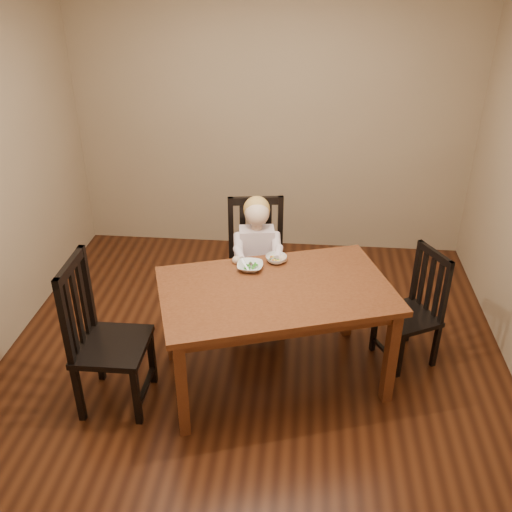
# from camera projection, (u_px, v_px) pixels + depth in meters

# --- Properties ---
(room) EXTENTS (4.01, 4.01, 2.71)m
(room) POSITION_uv_depth(u_px,v_px,m) (253.00, 203.00, 3.91)
(room) COLOR #421E0E
(room) RESTS_ON ground
(dining_table) EXTENTS (1.83, 1.42, 0.80)m
(dining_table) POSITION_uv_depth(u_px,v_px,m) (276.00, 299.00, 4.02)
(dining_table) COLOR #492411
(dining_table) RESTS_ON room
(chair_child) EXTENTS (0.54, 0.52, 1.11)m
(chair_child) POSITION_uv_depth(u_px,v_px,m) (257.00, 267.00, 4.77)
(chair_child) COLOR black
(chair_child) RESTS_ON room
(chair_left) EXTENTS (0.47, 0.50, 1.14)m
(chair_left) POSITION_uv_depth(u_px,v_px,m) (103.00, 338.00, 3.89)
(chair_left) COLOR black
(chair_left) RESTS_ON room
(chair_right) EXTENTS (0.53, 0.54, 0.93)m
(chair_right) POSITION_uv_depth(u_px,v_px,m) (414.00, 310.00, 4.37)
(chair_right) COLOR black
(chair_right) RESTS_ON room
(toddler) EXTENTS (0.43, 0.51, 0.64)m
(toddler) POSITION_uv_depth(u_px,v_px,m) (257.00, 253.00, 4.64)
(toddler) COLOR beige
(toddler) RESTS_ON chair_child
(bowl_peas) EXTENTS (0.20, 0.20, 0.05)m
(bowl_peas) POSITION_uv_depth(u_px,v_px,m) (250.00, 266.00, 4.19)
(bowl_peas) COLOR silver
(bowl_peas) RESTS_ON dining_table
(bowl_veg) EXTENTS (0.19, 0.19, 0.05)m
(bowl_veg) POSITION_uv_depth(u_px,v_px,m) (276.00, 259.00, 4.28)
(bowl_veg) COLOR silver
(bowl_veg) RESTS_ON dining_table
(fork) EXTENTS (0.08, 0.11, 0.05)m
(fork) POSITION_uv_depth(u_px,v_px,m) (245.00, 266.00, 4.15)
(fork) COLOR silver
(fork) RESTS_ON bowl_peas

